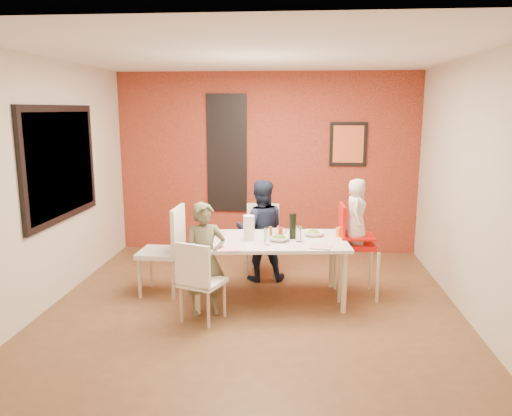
# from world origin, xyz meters

# --- Properties ---
(ground) EXTENTS (4.50, 4.50, 0.00)m
(ground) POSITION_xyz_m (0.00, 0.00, 0.00)
(ground) COLOR brown
(ground) RESTS_ON ground
(ceiling) EXTENTS (4.50, 4.50, 0.02)m
(ceiling) POSITION_xyz_m (0.00, 0.00, 2.70)
(ceiling) COLOR white
(ceiling) RESTS_ON wall_back
(wall_back) EXTENTS (4.50, 0.02, 2.70)m
(wall_back) POSITION_xyz_m (0.00, 2.25, 1.35)
(wall_back) COLOR beige
(wall_back) RESTS_ON ground
(wall_front) EXTENTS (4.50, 0.02, 2.70)m
(wall_front) POSITION_xyz_m (0.00, -2.25, 1.35)
(wall_front) COLOR beige
(wall_front) RESTS_ON ground
(wall_left) EXTENTS (0.02, 4.50, 2.70)m
(wall_left) POSITION_xyz_m (-2.25, 0.00, 1.35)
(wall_left) COLOR beige
(wall_left) RESTS_ON ground
(wall_right) EXTENTS (0.02, 4.50, 2.70)m
(wall_right) POSITION_xyz_m (2.25, 0.00, 1.35)
(wall_right) COLOR beige
(wall_right) RESTS_ON ground
(brick_accent_wall) EXTENTS (4.50, 0.02, 2.70)m
(brick_accent_wall) POSITION_xyz_m (0.00, 2.23, 1.35)
(brick_accent_wall) COLOR maroon
(brick_accent_wall) RESTS_ON ground
(picture_window_frame) EXTENTS (0.05, 1.70, 1.30)m
(picture_window_frame) POSITION_xyz_m (-2.22, 0.20, 1.55)
(picture_window_frame) COLOR black
(picture_window_frame) RESTS_ON wall_left
(picture_window_pane) EXTENTS (0.02, 1.55, 1.15)m
(picture_window_pane) POSITION_xyz_m (-2.21, 0.20, 1.55)
(picture_window_pane) COLOR black
(picture_window_pane) RESTS_ON wall_left
(glassblock_strip) EXTENTS (0.55, 0.03, 1.70)m
(glassblock_strip) POSITION_xyz_m (-0.60, 2.21, 1.50)
(glassblock_strip) COLOR silver
(glassblock_strip) RESTS_ON wall_back
(glassblock_surround) EXTENTS (0.60, 0.03, 1.76)m
(glassblock_surround) POSITION_xyz_m (-0.60, 2.21, 1.50)
(glassblock_surround) COLOR black
(glassblock_surround) RESTS_ON wall_back
(art_print_frame) EXTENTS (0.54, 0.03, 0.64)m
(art_print_frame) POSITION_xyz_m (1.20, 2.21, 1.65)
(art_print_frame) COLOR black
(art_print_frame) RESTS_ON wall_back
(art_print_canvas) EXTENTS (0.44, 0.01, 0.54)m
(art_print_canvas) POSITION_xyz_m (1.20, 2.19, 1.65)
(art_print_canvas) COLOR orange
(art_print_canvas) RESTS_ON wall_back
(dining_table) EXTENTS (1.80, 1.12, 0.72)m
(dining_table) POSITION_xyz_m (0.16, 0.19, 0.65)
(dining_table) COLOR silver
(dining_table) RESTS_ON ground
(chair_near) EXTENTS (0.51, 0.51, 0.86)m
(chair_near) POSITION_xyz_m (-0.52, -0.50, 0.48)
(chair_near) COLOR white
(chair_near) RESTS_ON ground
(chair_far) EXTENTS (0.44, 0.44, 0.92)m
(chair_far) POSITION_xyz_m (0.01, 1.12, 0.52)
(chair_far) COLOR white
(chair_far) RESTS_ON ground
(chair_left) EXTENTS (0.50, 0.50, 1.05)m
(chair_left) POSITION_xyz_m (-1.03, 0.29, 0.59)
(chair_left) COLOR silver
(chair_left) RESTS_ON ground
(high_chair) EXTENTS (0.48, 0.48, 1.09)m
(high_chair) POSITION_xyz_m (1.11, 0.39, 0.66)
(high_chair) COLOR red
(high_chair) RESTS_ON ground
(child_near) EXTENTS (0.51, 0.42, 1.21)m
(child_near) POSITION_xyz_m (-0.49, -0.26, 0.60)
(child_near) COLOR brown
(child_near) RESTS_ON ground
(child_far) EXTENTS (0.68, 0.56, 1.29)m
(child_far) POSITION_xyz_m (0.01, 0.88, 0.65)
(child_far) COLOR black
(child_far) RESTS_ON ground
(toddler) EXTENTS (0.29, 0.39, 0.74)m
(toddler) POSITION_xyz_m (1.14, 0.39, 1.01)
(toddler) COLOR beige
(toddler) RESTS_ON high_chair
(plate_near_left) EXTENTS (0.28, 0.28, 0.01)m
(plate_near_left) POSITION_xyz_m (-0.25, -0.25, 0.72)
(plate_near_left) COLOR white
(plate_near_left) RESTS_ON dining_table
(plate_far_mid) EXTENTS (0.26, 0.26, 0.01)m
(plate_far_mid) POSITION_xyz_m (0.23, 0.56, 0.72)
(plate_far_mid) COLOR silver
(plate_far_mid) RESTS_ON dining_table
(plate_near_right) EXTENTS (0.25, 0.25, 0.01)m
(plate_near_right) POSITION_xyz_m (0.72, -0.09, 0.72)
(plate_near_right) COLOR white
(plate_near_right) RESTS_ON dining_table
(plate_far_left) EXTENTS (0.24, 0.24, 0.01)m
(plate_far_left) POSITION_xyz_m (-0.45, 0.44, 0.72)
(plate_far_left) COLOR white
(plate_far_left) RESTS_ON dining_table
(salad_bowl_a) EXTENTS (0.28, 0.28, 0.05)m
(salad_bowl_a) POSITION_xyz_m (0.27, 0.12, 0.74)
(salad_bowl_a) COLOR white
(salad_bowl_a) RESTS_ON dining_table
(salad_bowl_b) EXTENTS (0.23, 0.23, 0.06)m
(salad_bowl_b) POSITION_xyz_m (0.66, 0.39, 0.74)
(salad_bowl_b) COLOR white
(salad_bowl_b) RESTS_ON dining_table
(wine_bottle) EXTENTS (0.08, 0.08, 0.29)m
(wine_bottle) POSITION_xyz_m (0.42, 0.24, 0.86)
(wine_bottle) COLOR black
(wine_bottle) RESTS_ON dining_table
(wine_glass_a) EXTENTS (0.06, 0.06, 0.18)m
(wine_glass_a) POSITION_xyz_m (0.15, -0.04, 0.81)
(wine_glass_a) COLOR white
(wine_glass_a) RESTS_ON dining_table
(wine_glass_b) EXTENTS (0.06, 0.06, 0.18)m
(wine_glass_b) POSITION_xyz_m (0.49, 0.12, 0.80)
(wine_glass_b) COLOR white
(wine_glass_b) RESTS_ON dining_table
(paper_towel_roll) EXTENTS (0.12, 0.12, 0.28)m
(paper_towel_roll) POSITION_xyz_m (-0.07, 0.14, 0.85)
(paper_towel_roll) COLOR silver
(paper_towel_roll) RESTS_ON dining_table
(condiment_red) EXTENTS (0.04, 0.04, 0.15)m
(condiment_red) POSITION_xyz_m (0.28, 0.15, 0.79)
(condiment_red) COLOR red
(condiment_red) RESTS_ON dining_table
(condiment_green) EXTENTS (0.04, 0.04, 0.14)m
(condiment_green) POSITION_xyz_m (0.29, 0.18, 0.79)
(condiment_green) COLOR #317326
(condiment_green) RESTS_ON dining_table
(condiment_brown) EXTENTS (0.04, 0.04, 0.15)m
(condiment_brown) POSITION_xyz_m (0.17, 0.17, 0.79)
(condiment_brown) COLOR brown
(condiment_brown) RESTS_ON dining_table
(sippy_cup) EXTENTS (0.06, 0.06, 0.11)m
(sippy_cup) POSITION_xyz_m (0.94, 0.37, 0.77)
(sippy_cup) COLOR orange
(sippy_cup) RESTS_ON dining_table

